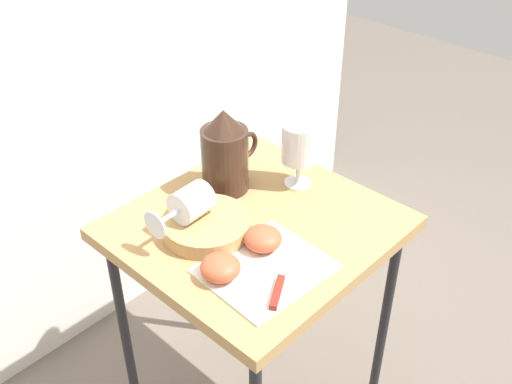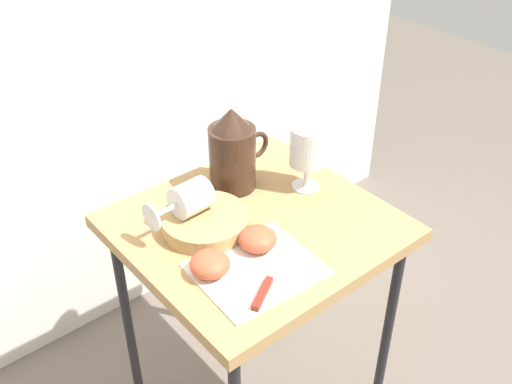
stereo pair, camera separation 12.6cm
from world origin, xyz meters
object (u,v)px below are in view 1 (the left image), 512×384
Objects in this scene: wine_glass_upright at (299,146)px; apple_half_right at (263,238)px; basket_tray at (207,226)px; pitcher at (225,157)px; table at (256,247)px; wine_glass_tipped_near at (190,203)px; knife at (281,280)px; apple_half_left at (220,267)px.

apple_half_right is (-0.23, -0.10, -0.08)m from wine_glass_upright.
pitcher is at bearing 31.98° from basket_tray.
wine_glass_upright is at bearing -41.93° from pitcher.
table is at bearing -28.44° from basket_tray.
wine_glass_tipped_near is 0.72× the size of knife.
pitcher is (0.05, 0.14, 0.15)m from table.
apple_half_right is (-0.05, -0.07, 0.10)m from table.
table is 0.25m from wine_glass_upright.
knife is at bearing -145.24° from wine_glass_upright.
wine_glass_tipped_near is (-0.29, 0.05, -0.03)m from wine_glass_upright.
wine_glass_tipped_near is at bearing 92.07° from knife.
apple_half_right is at bearing -70.50° from basket_tray.
apple_half_left is at bearing -163.94° from wine_glass_upright.
apple_half_left is at bearing -111.28° from wine_glass_tipped_near.
basket_tray is 0.29m from wine_glass_upright.
apple_half_left is (-0.06, -0.15, -0.05)m from wine_glass_tipped_near.
pitcher reaches higher than apple_half_right.
basket_tray is at bearing 87.58° from knife.
wine_glass_upright is at bearing -9.77° from wine_glass_tipped_near.
apple_half_left is at bearing -179.85° from apple_half_right.
wine_glass_upright reaches higher than basket_tray.
apple_half_left and apple_half_right have the same top height.
apple_half_left is (-0.22, -0.21, -0.06)m from pitcher.
table is 0.21m from knife.
wine_glass_tipped_near reaches higher than table.
basket_tray is 0.93× the size of knife.
basket_tray is at bearing 175.50° from wine_glass_upright.
knife is (-0.10, -0.16, 0.08)m from table.
apple_half_right is at bearing -127.47° from table.
wine_glass_upright is (0.27, -0.02, 0.09)m from basket_tray.
wine_glass_upright is at bearing 9.89° from table.
knife is at bearing -122.63° from table.
basket_tray is at bearing -57.74° from wine_glass_tipped_near.
table is 9.10× the size of apple_half_right.
apple_half_left reaches higher than table.
wine_glass_upright reaches higher than apple_half_right.
table is 3.82× the size of basket_tray.
pitcher is 0.18m from wine_glass_tipped_near.
apple_half_right is at bearing -115.91° from pitcher.
knife is (-0.05, -0.09, -0.02)m from apple_half_right.
wine_glass_upright reaches higher than wine_glass_tipped_near.
wine_glass_tipped_near is 0.25m from knife.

